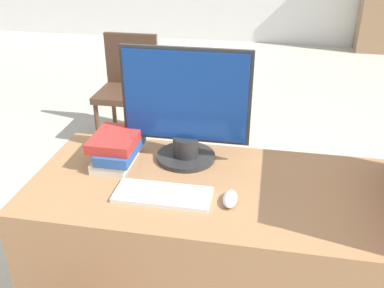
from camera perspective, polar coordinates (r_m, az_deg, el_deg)
The scene contains 6 objects.
desk at distance 1.88m, azimuth 2.27°, elevation -14.72°, with size 1.41×0.67×0.72m.
monitor at distance 1.74m, azimuth -0.86°, elevation 4.59°, with size 0.53×0.25×0.48m.
keyboard at distance 1.59m, azimuth -3.92°, elevation -6.76°, with size 0.36×0.15×0.02m.
mouse at distance 1.56m, azimuth 5.12°, elevation -7.28°, with size 0.05×0.11×0.03m.
book_stack at distance 1.81m, azimuth -9.93°, elevation -0.55°, with size 0.18×0.27×0.13m.
far_chair at distance 3.56m, azimuth -8.49°, elevation 8.11°, with size 0.44×0.44×0.84m.
Camera 1 is at (0.18, -1.05, 1.62)m, focal length 40.00 mm.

